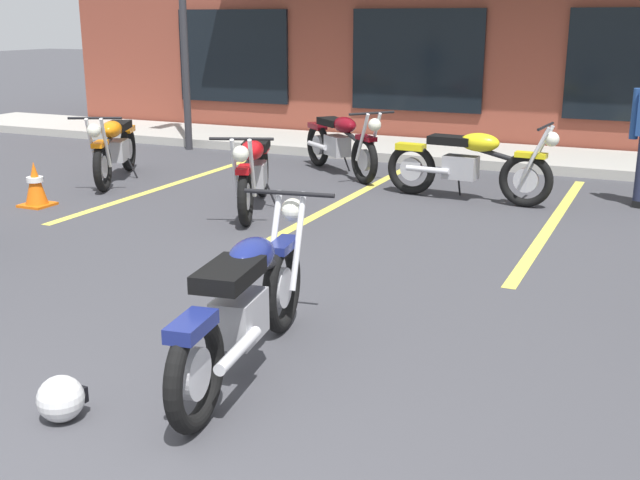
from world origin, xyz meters
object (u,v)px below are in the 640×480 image
motorcycle_orange_scrambler (469,163)px  helmet_on_pavement (61,399)px  motorcycle_foreground_classic (246,302)px  motorcycle_cream_vintage (254,171)px  motorcycle_green_cafe_racer (115,147)px  traffic_cone (35,185)px  motorcycle_blue_standard (341,142)px

motorcycle_orange_scrambler → helmet_on_pavement: (-0.68, -6.27, -0.33)m
motorcycle_foreground_classic → motorcycle_cream_vintage: bearing=118.5°
motorcycle_foreground_classic → motorcycle_cream_vintage: 4.30m
motorcycle_green_cafe_racer → motorcycle_cream_vintage: (2.55, -0.72, 0.00)m
helmet_on_pavement → traffic_cone: size_ratio=0.49×
motorcycle_orange_scrambler → motorcycle_green_cafe_racer: bearing=-170.3°
motorcycle_blue_standard → helmet_on_pavement: 7.27m
helmet_on_pavement → traffic_cone: bearing=135.0°
motorcycle_blue_standard → helmet_on_pavement: motorcycle_blue_standard is taller
motorcycle_cream_vintage → traffic_cone: size_ratio=3.79×
motorcycle_cream_vintage → motorcycle_foreground_classic: bearing=-61.5°
motorcycle_orange_scrambler → traffic_cone: bearing=-152.2°
motorcycle_foreground_classic → motorcycle_blue_standard: (-1.99, 6.16, 0.00)m
motorcycle_orange_scrambler → traffic_cone: 5.16m
motorcycle_blue_standard → helmet_on_pavement: size_ratio=6.70×
motorcycle_orange_scrambler → traffic_cone: motorcycle_orange_scrambler is taller
motorcycle_green_cafe_racer → traffic_cone: motorcycle_green_cafe_racer is taller
motorcycle_foreground_classic → helmet_on_pavement: (-0.62, -0.97, -0.33)m
motorcycle_foreground_classic → traffic_cone: motorcycle_foreground_classic is taller
motorcycle_green_cafe_racer → motorcycle_cream_vintage: same height
traffic_cone → motorcycle_foreground_classic: bearing=-32.8°
motorcycle_cream_vintage → traffic_cone: 2.61m
motorcycle_foreground_classic → motorcycle_blue_standard: same height
motorcycle_foreground_classic → motorcycle_orange_scrambler: 5.30m
motorcycle_green_cafe_racer → motorcycle_orange_scrambler: bearing=9.7°
motorcycle_green_cafe_racer → motorcycle_orange_scrambler: (4.66, 0.80, 0.00)m
motorcycle_blue_standard → helmet_on_pavement: (1.37, -7.13, -0.33)m
motorcycle_cream_vintage → motorcycle_blue_standard: bearing=88.5°
motorcycle_cream_vintage → helmet_on_pavement: motorcycle_cream_vintage is taller
motorcycle_green_cafe_racer → motorcycle_orange_scrambler: 4.73m
motorcycle_green_cafe_racer → motorcycle_cream_vintage: 2.65m
motorcycle_cream_vintage → motorcycle_green_cafe_racer: bearing=164.2°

